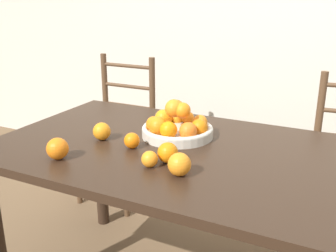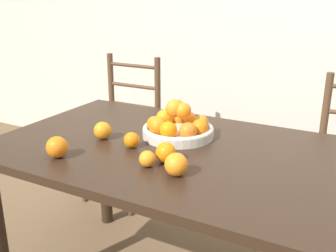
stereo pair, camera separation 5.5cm
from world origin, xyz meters
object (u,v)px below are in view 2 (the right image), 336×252
object	(u,v)px
orange_loose_1	(132,140)
orange_loose_3	(103,131)
fruit_bowl	(177,126)
orange_loose_5	(166,153)
orange_loose_2	(147,159)
chair_left	(124,131)
orange_loose_0	(176,164)
orange_loose_4	(57,147)

from	to	relation	value
orange_loose_1	orange_loose_3	bearing A→B (deg)	171.18
fruit_bowl	orange_loose_1	world-z (taller)	fruit_bowl
fruit_bowl	orange_loose_5	world-z (taller)	fruit_bowl
fruit_bowl	orange_loose_3	world-z (taller)	fruit_bowl
fruit_bowl	orange_loose_2	size ratio (longest dim) A/B	5.16
orange_loose_2	orange_loose_5	world-z (taller)	orange_loose_5
fruit_bowl	chair_left	distance (m)	1.01
orange_loose_2	chair_left	distance (m)	1.27
orange_loose_1	orange_loose_5	distance (m)	0.21
orange_loose_0	orange_loose_4	distance (m)	0.48
orange_loose_0	orange_loose_3	xyz separation A→B (m)	(-0.45, 0.17, -0.00)
orange_loose_0	orange_loose_2	xyz separation A→B (m)	(-0.13, 0.02, -0.01)
orange_loose_0	chair_left	world-z (taller)	chair_left
orange_loose_5	chair_left	distance (m)	1.25
orange_loose_3	orange_loose_4	size ratio (longest dim) A/B	0.91
orange_loose_2	orange_loose_5	xyz separation A→B (m)	(0.04, 0.07, 0.01)
orange_loose_3	orange_loose_5	world-z (taller)	orange_loose_5
orange_loose_4	chair_left	distance (m)	1.17
orange_loose_0	orange_loose_1	xyz separation A→B (m)	(-0.28, 0.15, -0.01)
fruit_bowl	orange_loose_0	size ratio (longest dim) A/B	3.82
orange_loose_1	orange_loose_3	world-z (taller)	orange_loose_3
orange_loose_1	orange_loose_2	bearing A→B (deg)	-40.19
orange_loose_0	orange_loose_5	world-z (taller)	orange_loose_0
orange_loose_1	orange_loose_4	size ratio (longest dim) A/B	0.77
chair_left	orange_loose_4	bearing A→B (deg)	-67.88
fruit_bowl	orange_loose_4	size ratio (longest dim) A/B	3.74
fruit_bowl	orange_loose_2	xyz separation A→B (m)	(0.05, -0.33, -0.02)
orange_loose_2	orange_loose_4	xyz separation A→B (m)	(-0.35, -0.09, 0.01)
orange_loose_1	orange_loose_2	size ratio (longest dim) A/B	1.07
orange_loose_0	orange_loose_1	distance (m)	0.31
orange_loose_2	orange_loose_0	bearing A→B (deg)	-7.05
fruit_bowl	orange_loose_5	size ratio (longest dim) A/B	4.03
orange_loose_4	chair_left	bearing A→B (deg)	112.10
orange_loose_0	chair_left	distance (m)	1.36
orange_loose_4	orange_loose_5	distance (m)	0.42
chair_left	fruit_bowl	bearing A→B (deg)	-40.53
orange_loose_1	orange_loose_5	size ratio (longest dim) A/B	0.83
orange_loose_2	orange_loose_5	distance (m)	0.08
fruit_bowl	orange_loose_3	bearing A→B (deg)	-146.79
orange_loose_0	chair_left	xyz separation A→B (m)	(-0.90, 0.97, -0.33)
orange_loose_1	orange_loose_2	world-z (taller)	orange_loose_1
orange_loose_2	orange_loose_4	world-z (taller)	orange_loose_4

